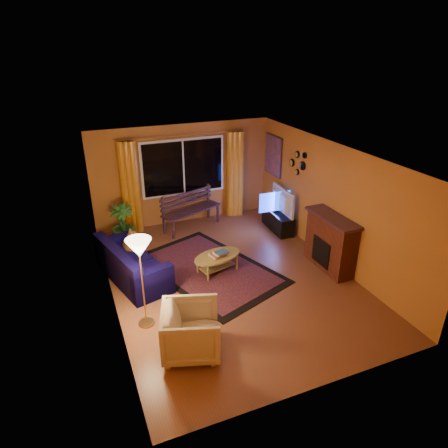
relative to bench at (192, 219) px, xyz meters
name	(u,v)px	position (x,y,z in m)	size (l,w,h in m)	color
floor	(230,278)	(-0.03, -2.50, -0.25)	(4.50, 6.00, 0.02)	brown
ceiling	(231,154)	(-0.03, -2.50, 2.27)	(4.50, 6.00, 0.02)	white
wall_back	(183,174)	(-0.03, 0.51, 1.01)	(4.50, 0.02, 2.50)	#C47630
wall_left	(106,242)	(-2.29, -2.50, 1.01)	(0.02, 6.00, 2.50)	#C47630
wall_right	(331,203)	(2.23, -2.50, 1.01)	(0.02, 6.00, 2.50)	#C47630
window	(183,167)	(-0.03, 0.45, 1.21)	(2.00, 0.02, 1.30)	black
curtain_rod	(183,135)	(-0.03, 0.40, 2.01)	(0.03, 0.03, 3.20)	#BF8C3F
curtain_left	(130,188)	(-1.38, 0.38, 0.88)	(0.36, 0.36, 2.24)	orange
curtain_right	(235,175)	(1.32, 0.38, 0.88)	(0.36, 0.36, 2.24)	orange
bench	(192,219)	(0.00, 0.00, 0.00)	(1.58, 0.46, 0.47)	#361F27
potted_plant	(122,224)	(-1.73, -0.20, 0.24)	(0.53, 0.53, 0.95)	#235B1E
sofa	(133,262)	(-1.80, -1.81, 0.14)	(0.80, 1.86, 0.75)	#080434
dog	(130,241)	(-1.75, -1.39, 0.39)	(0.33, 0.46, 0.50)	brown
armchair	(191,329)	(-1.36, -4.18, 0.19)	(0.84, 0.78, 0.86)	#CAB292
floor_lamp	(143,284)	(-1.87, -3.28, 0.56)	(0.27, 0.27, 1.59)	#BF8C3F
rug	(209,269)	(-0.31, -2.05, -0.23)	(1.91, 3.02, 0.02)	maroon
coffee_table	(217,263)	(-0.17, -2.19, -0.05)	(1.04, 1.04, 0.38)	#A38D47
tv_console	(278,221)	(1.94, -0.90, -0.01)	(0.36, 1.09, 0.46)	black
television	(279,201)	(1.94, -0.90, 0.52)	(1.06, 0.14, 0.61)	black
fireplace	(330,244)	(2.02, -2.90, 0.31)	(0.40, 1.20, 1.10)	maroon
mirror_cluster	(297,161)	(2.18, -1.20, 1.56)	(0.06, 0.60, 0.56)	black
painting	(273,155)	(2.19, -0.05, 1.41)	(0.04, 0.76, 0.96)	#CB5132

